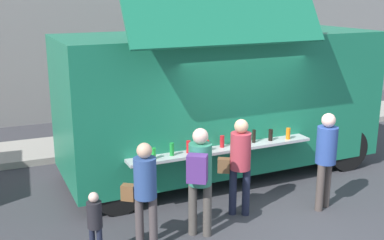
{
  "coord_description": "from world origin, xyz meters",
  "views": [
    {
      "loc": [
        -4.01,
        -6.16,
        3.63
      ],
      "look_at": [
        -0.73,
        1.81,
        1.3
      ],
      "focal_mm": 44.48,
      "sensor_mm": 36.0,
      "label": 1
    }
  ],
  "objects_px": {
    "customer_mid_with_backpack": "(200,172)",
    "customer_rear_waiting": "(144,187)",
    "child_near_queue": "(95,220)",
    "trash_bin": "(320,108)",
    "customer_front_ordering": "(239,159)",
    "customer_extra_browsing": "(326,153)",
    "food_truck_main": "(222,98)"
  },
  "relations": [
    {
      "from": "customer_mid_with_backpack",
      "to": "customer_rear_waiting",
      "type": "xyz_separation_m",
      "value": [
        -0.85,
        0.01,
        -0.1
      ]
    },
    {
      "from": "customer_rear_waiting",
      "to": "child_near_queue",
      "type": "relative_size",
      "value": 1.57
    },
    {
      "from": "customer_mid_with_backpack",
      "to": "child_near_queue",
      "type": "xyz_separation_m",
      "value": [
        -1.59,
        -0.07,
        -0.44
      ]
    },
    {
      "from": "trash_bin",
      "to": "customer_front_ordering",
      "type": "relative_size",
      "value": 0.54
    },
    {
      "from": "customer_mid_with_backpack",
      "to": "trash_bin",
      "type": "bearing_deg",
      "value": -18.17
    },
    {
      "from": "trash_bin",
      "to": "child_near_queue",
      "type": "xyz_separation_m",
      "value": [
        -7.28,
        -4.7,
        0.16
      ]
    },
    {
      "from": "trash_bin",
      "to": "customer_mid_with_backpack",
      "type": "xyz_separation_m",
      "value": [
        -5.69,
        -4.62,
        0.6
      ]
    },
    {
      "from": "customer_rear_waiting",
      "to": "child_near_queue",
      "type": "bearing_deg",
      "value": 132.18
    },
    {
      "from": "customer_rear_waiting",
      "to": "customer_extra_browsing",
      "type": "bearing_deg",
      "value": -52.85
    },
    {
      "from": "customer_front_ordering",
      "to": "child_near_queue",
      "type": "xyz_separation_m",
      "value": [
        -2.49,
        -0.51,
        -0.38
      ]
    },
    {
      "from": "customer_rear_waiting",
      "to": "trash_bin",
      "type": "bearing_deg",
      "value": -19.0
    },
    {
      "from": "food_truck_main",
      "to": "customer_mid_with_backpack",
      "type": "distance_m",
      "value": 2.78
    },
    {
      "from": "trash_bin",
      "to": "food_truck_main",
      "type": "bearing_deg",
      "value": -151.17
    },
    {
      "from": "trash_bin",
      "to": "customer_front_ordering",
      "type": "distance_m",
      "value": 6.39
    },
    {
      "from": "food_truck_main",
      "to": "customer_rear_waiting",
      "type": "bearing_deg",
      "value": -137.68
    },
    {
      "from": "trash_bin",
      "to": "customer_mid_with_backpack",
      "type": "distance_m",
      "value": 7.35
    },
    {
      "from": "child_near_queue",
      "to": "customer_rear_waiting",
      "type": "bearing_deg",
      "value": -31.69
    },
    {
      "from": "trash_bin",
      "to": "child_near_queue",
      "type": "distance_m",
      "value": 8.67
    },
    {
      "from": "food_truck_main",
      "to": "trash_bin",
      "type": "distance_m",
      "value": 4.94
    },
    {
      "from": "customer_front_ordering",
      "to": "customer_extra_browsing",
      "type": "distance_m",
      "value": 1.5
    },
    {
      "from": "customer_rear_waiting",
      "to": "customer_extra_browsing",
      "type": "distance_m",
      "value": 3.21
    },
    {
      "from": "customer_front_ordering",
      "to": "trash_bin",
      "type": "bearing_deg",
      "value": -19.29
    },
    {
      "from": "customer_extra_browsing",
      "to": "trash_bin",
      "type": "bearing_deg",
      "value": -59.33
    },
    {
      "from": "food_truck_main",
      "to": "trash_bin",
      "type": "height_order",
      "value": "food_truck_main"
    },
    {
      "from": "customer_extra_browsing",
      "to": "child_near_queue",
      "type": "distance_m",
      "value": 3.97
    },
    {
      "from": "food_truck_main",
      "to": "customer_mid_with_backpack",
      "type": "xyz_separation_m",
      "value": [
        -1.47,
        -2.3,
        -0.52
      ]
    },
    {
      "from": "customer_mid_with_backpack",
      "to": "child_near_queue",
      "type": "bearing_deg",
      "value": 125.33
    },
    {
      "from": "customer_extra_browsing",
      "to": "child_near_queue",
      "type": "relative_size",
      "value": 1.67
    },
    {
      "from": "customer_mid_with_backpack",
      "to": "customer_extra_browsing",
      "type": "distance_m",
      "value": 2.35
    },
    {
      "from": "child_near_queue",
      "to": "customer_front_ordering",
      "type": "bearing_deg",
      "value": -26.49
    },
    {
      "from": "customer_mid_with_backpack",
      "to": "customer_extra_browsing",
      "type": "relative_size",
      "value": 1.01
    },
    {
      "from": "food_truck_main",
      "to": "customer_front_ordering",
      "type": "distance_m",
      "value": 2.04
    }
  ]
}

